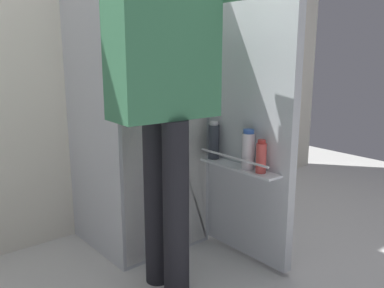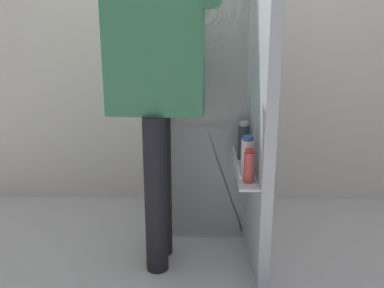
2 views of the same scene
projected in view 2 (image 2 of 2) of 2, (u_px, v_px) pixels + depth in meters
ground_plane at (197, 259)px, 2.53m from camera, size 5.86×5.86×0.00m
kitchen_wall at (199, 11)px, 3.01m from camera, size 4.40×0.10×2.69m
refrigerator at (202, 95)px, 2.76m from camera, size 0.65×1.19×1.70m
person at (158, 76)px, 2.22m from camera, size 0.57×0.82×1.71m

